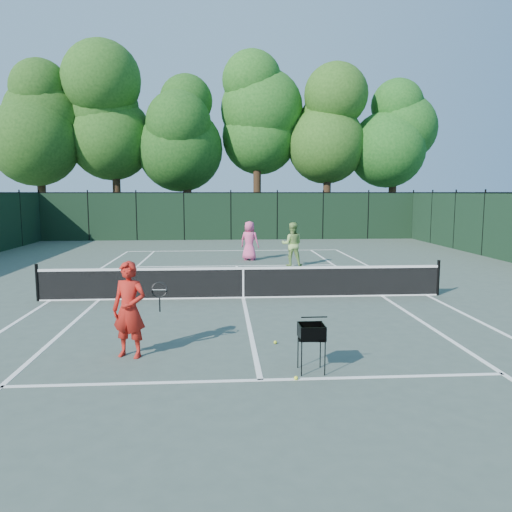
{
  "coord_description": "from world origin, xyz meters",
  "views": [
    {
      "loc": [
        -0.61,
        -14.19,
        3.05
      ],
      "look_at": [
        0.44,
        1.0,
        1.1
      ],
      "focal_mm": 35.0,
      "sensor_mm": 36.0,
      "label": 1
    }
  ],
  "objects": [
    {
      "name": "ground",
      "position": [
        0.0,
        0.0,
        0.0
      ],
      "size": [
        90.0,
        90.0,
        0.0
      ],
      "primitive_type": "plane",
      "color": "#425046",
      "rests_on": "ground"
    },
    {
      "name": "tree_1",
      "position": [
        -8.0,
        22.0,
        8.69
      ],
      "size": [
        6.8,
        6.8,
        13.98
      ],
      "color": "black",
      "rests_on": "ground"
    },
    {
      "name": "tree_0",
      "position": [
        -13.0,
        21.5,
        8.16
      ],
      "size": [
        6.4,
        6.4,
        13.14
      ],
      "color": "black",
      "rests_on": "ground"
    },
    {
      "name": "tree_5",
      "position": [
        12.0,
        22.1,
        7.71
      ],
      "size": [
        5.8,
        5.8,
        12.23
      ],
      "color": "black",
      "rests_on": "ground"
    },
    {
      "name": "tree_2",
      "position": [
        -3.0,
        21.8,
        7.73
      ],
      "size": [
        6.0,
        6.0,
        12.4
      ],
      "color": "black",
      "rests_on": "ground"
    },
    {
      "name": "sideline_singles_right",
      "position": [
        4.12,
        0.0,
        0.0
      ],
      "size": [
        0.1,
        23.77,
        0.01
      ],
      "primitive_type": "cube",
      "color": "white",
      "rests_on": "ground"
    },
    {
      "name": "baseline_far",
      "position": [
        0.0,
        11.88,
        0.0
      ],
      "size": [
        10.97,
        0.1,
        0.01
      ],
      "primitive_type": "cube",
      "color": "white",
      "rests_on": "ground"
    },
    {
      "name": "service_line_near",
      "position": [
        0.0,
        -6.4,
        0.0
      ],
      "size": [
        8.23,
        0.1,
        0.01
      ],
      "primitive_type": "cube",
      "color": "white",
      "rests_on": "ground"
    },
    {
      "name": "service_line_far",
      "position": [
        0.0,
        6.4,
        0.0
      ],
      "size": [
        8.23,
        0.1,
        0.01
      ],
      "primitive_type": "cube",
      "color": "white",
      "rests_on": "ground"
    },
    {
      "name": "loose_ball_midcourt",
      "position": [
        0.45,
        -4.46,
        0.03
      ],
      "size": [
        0.07,
        0.07,
        0.07
      ],
      "primitive_type": "sphere",
      "color": "#BAD12A",
      "rests_on": "ground"
    },
    {
      "name": "ball_hopper",
      "position": [
        0.9,
        -6.06,
        0.7
      ],
      "size": [
        0.49,
        0.49,
        0.83
      ],
      "rotation": [
        0.0,
        0.0,
        -0.14
      ],
      "color": "black",
      "rests_on": "ground"
    },
    {
      "name": "tree_4",
      "position": [
        7.0,
        21.6,
        8.14
      ],
      "size": [
        6.2,
        6.2,
        12.97
      ],
      "color": "black",
      "rests_on": "ground"
    },
    {
      "name": "tree_3",
      "position": [
        2.0,
        22.3,
        9.01
      ],
      "size": [
        7.0,
        7.0,
        14.45
      ],
      "color": "black",
      "rests_on": "ground"
    },
    {
      "name": "player_pink",
      "position": [
        0.64,
        8.14,
        0.88
      ],
      "size": [
        1.02,
        0.87,
        1.76
      ],
      "rotation": [
        0.0,
        0.0,
        2.72
      ],
      "color": "#E04F84",
      "rests_on": "ground"
    },
    {
      "name": "player_green",
      "position": [
        2.3,
        6.22,
        0.91
      ],
      "size": [
        0.96,
        0.78,
        1.82
      ],
      "rotation": [
        0.0,
        0.0,
        3.03
      ],
      "color": "#8FBA5D",
      "rests_on": "ground"
    },
    {
      "name": "center_service_line",
      "position": [
        0.0,
        0.0,
        0.0
      ],
      "size": [
        0.1,
        12.8,
        0.01
      ],
      "primitive_type": "cube",
      "color": "white",
      "rests_on": "ground"
    },
    {
      "name": "sideline_doubles_right",
      "position": [
        5.49,
        0.0,
        0.0
      ],
      "size": [
        0.1,
        23.77,
        0.01
      ],
      "primitive_type": "cube",
      "color": "white",
      "rests_on": "ground"
    },
    {
      "name": "fence_far",
      "position": [
        0.0,
        18.0,
        1.5
      ],
      "size": [
        24.0,
        0.05,
        3.0
      ],
      "primitive_type": "cube",
      "color": "black",
      "rests_on": "ground"
    },
    {
      "name": "loose_ball_near_cart",
      "position": [
        0.58,
        -6.43,
        0.03
      ],
      "size": [
        0.07,
        0.07,
        0.07
      ],
      "primitive_type": "sphere",
      "color": "yellow",
      "rests_on": "ground"
    },
    {
      "name": "tennis_net",
      "position": [
        0.0,
        0.0,
        0.48
      ],
      "size": [
        11.69,
        0.09,
        1.06
      ],
      "color": "black",
      "rests_on": "ground"
    },
    {
      "name": "sideline_singles_left",
      "position": [
        -4.12,
        0.0,
        0.0
      ],
      "size": [
        0.1,
        23.77,
        0.01
      ],
      "primitive_type": "cube",
      "color": "white",
      "rests_on": "ground"
    },
    {
      "name": "sideline_doubles_left",
      "position": [
        -5.49,
        0.0,
        0.0
      ],
      "size": [
        0.1,
        23.77,
        0.01
      ],
      "primitive_type": "cube",
      "color": "white",
      "rests_on": "ground"
    },
    {
      "name": "coach",
      "position": [
        -2.32,
        -5.04,
        0.9
      ],
      "size": [
        1.06,
        0.61,
        1.8
      ],
      "rotation": [
        0.0,
        0.0,
        -0.31
      ],
      "color": "#B21C14",
      "rests_on": "ground"
    }
  ]
}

